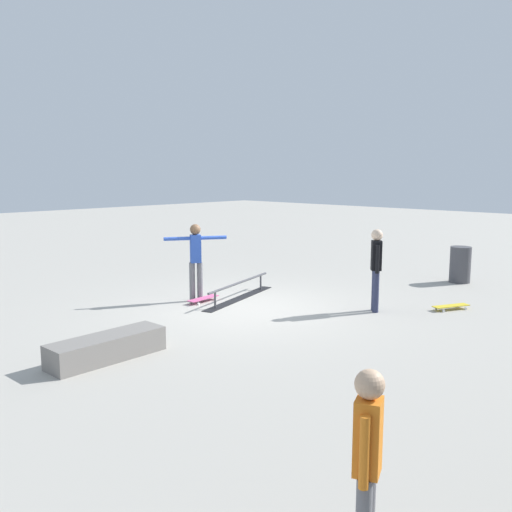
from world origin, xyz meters
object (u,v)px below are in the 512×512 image
Objects in this scene: skater_main at (196,257)px; bystander_orange_shirt at (367,461)px; loose_skateboard_yellow at (451,306)px; bystander_black_shirt at (376,265)px; trash_bin at (460,265)px; grind_rail at (240,291)px; skate_ledge at (107,347)px; skateboard_main at (203,299)px.

bystander_orange_shirt is at bearing -90.65° from skater_main.
bystander_orange_shirt is at bearing -133.92° from loose_skateboard_yellow.
bystander_black_shirt reaches higher than bystander_orange_shirt.
trash_bin is at bearing 2.91° from skater_main.
loose_skateboard_yellow is (-1.18, 1.05, -0.86)m from bystander_black_shirt.
trash_bin is at bearing 140.46° from bystander_black_shirt.
bystander_orange_shirt is 1.64× the size of trash_bin.
grind_rail is at bearing -108.50° from bystander_black_shirt.
skate_ledge is 3.97m from skater_main.
loose_skateboard_yellow is at bearing 159.75° from skate_ledge.
skater_main is 1.01× the size of bystander_black_shirt.
skate_ledge reaches higher than skateboard_main.
bystander_black_shirt is (-1.09, 2.75, 0.77)m from grind_rail.
loose_skateboard_yellow is 0.89× the size of trash_bin.
bystander_black_shirt reaches higher than skate_ledge.
trash_bin is at bearing 135.56° from grind_rail.
skate_ledge is at bearing -54.16° from bystander_black_shirt.
skate_ledge is 5.39m from bystander_orange_shirt.
skater_main is 2.06× the size of loose_skateboard_yellow.
skater_main reaches higher than skateboard_main.
bystander_black_shirt is at bearing 114.54° from skateboard_main.
bystander_orange_shirt is at bearing 77.44° from skate_ledge.
skate_ledge is 1.08× the size of skater_main.
bystander_orange_shirt is at bearing 20.67° from trash_bin.
loose_skateboard_yellow is at bearing 98.18° from bystander_black_shirt.
grind_rail is 1.81× the size of bystander_orange_shirt.
grind_rail is at bearing -1.50° from skater_main.
skateboard_main is 3.70m from bystander_black_shirt.
skater_main is 6.75m from trash_bin.
trash_bin is at bearing 172.11° from skate_ledge.
skater_main is at bearing -149.93° from skate_ledge.
loose_skateboard_yellow is (-3.02, 4.13, 0.00)m from skateboard_main.
loose_skateboard_yellow is at bearing 20.87° from trash_bin.
trash_bin reaches higher than grind_rail.
grind_rail is at bearing -161.07° from skate_ledge.
skate_ledge is 9.37m from trash_bin.
skate_ledge reaches higher than loose_skateboard_yellow.
bystander_orange_shirt is 11.16m from trash_bin.
bystander_black_shirt is (-6.42, -3.90, 0.09)m from bystander_orange_shirt.
bystander_orange_shirt is at bearing 34.86° from grind_rail.
bystander_black_shirt is 1.79m from loose_skateboard_yellow.
grind_rail is at bearing 28.40° from bystander_orange_shirt.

